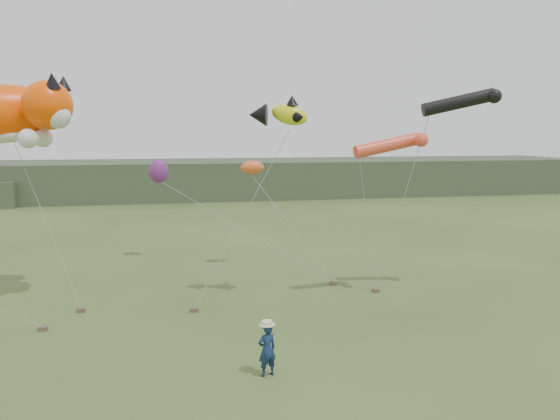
{
  "coord_description": "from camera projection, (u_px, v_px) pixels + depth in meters",
  "views": [
    {
      "loc": [
        -2.81,
        -16.95,
        7.19
      ],
      "look_at": [
        1.15,
        3.0,
        4.28
      ],
      "focal_mm": 35.0,
      "sensor_mm": 36.0,
      "label": 1
    }
  ],
  "objects": [
    {
      "name": "festival_attendant",
      "position": [
        267.0,
        350.0,
        16.12
      ],
      "size": [
        0.68,
        0.56,
        1.61
      ],
      "primitive_type": "imported",
      "rotation": [
        0.0,
        0.0,
        3.48
      ],
      "color": "#14264B",
      "rests_on": "ground"
    },
    {
      "name": "misc_kites",
      "position": [
        193.0,
        170.0,
        29.69
      ],
      "size": [
        6.02,
        3.58,
        1.35
      ],
      "color": "#E45926",
      "rests_on": "ground"
    },
    {
      "name": "fish_kite",
      "position": [
        278.0,
        114.0,
        22.33
      ],
      "size": [
        2.62,
        1.7,
        1.35
      ],
      "color": "yellow",
      "rests_on": "ground"
    },
    {
      "name": "sandbag_anchors",
      "position": [
        217.0,
        303.0,
        22.89
      ],
      "size": [
        14.02,
        3.94,
        0.16
      ],
      "color": "brown",
      "rests_on": "ground"
    },
    {
      "name": "headland",
      "position": [
        170.0,
        180.0,
        60.54
      ],
      "size": [
        90.0,
        13.0,
        4.0
      ],
      "color": "#2D3D28",
      "rests_on": "ground"
    },
    {
      "name": "cat_kite",
      "position": [
        8.0,
        113.0,
        22.54
      ],
      "size": [
        7.12,
        4.21,
        3.11
      ],
      "color": "#FF4D01",
      "rests_on": "ground"
    },
    {
      "name": "ground",
      "position": [
        264.0,
        351.0,
        18.02
      ],
      "size": [
        120.0,
        120.0,
        0.0
      ],
      "primitive_type": "plane",
      "color": "#385123",
      "rests_on": "ground"
    },
    {
      "name": "tube_kites",
      "position": [
        432.0,
        121.0,
        23.27
      ],
      "size": [
        6.45,
        1.45,
        3.0
      ],
      "color": "black",
      "rests_on": "ground"
    }
  ]
}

